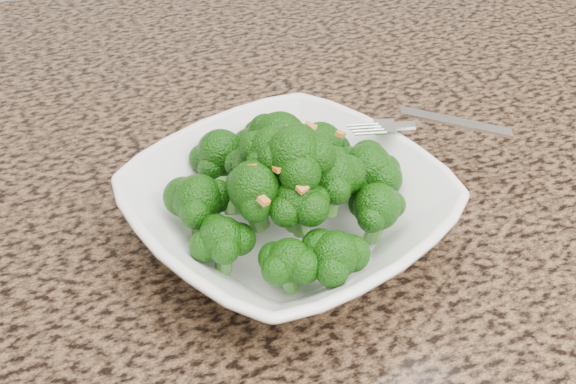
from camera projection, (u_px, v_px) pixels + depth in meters
name	position (u px, v px, depth m)	size (l,w,h in m)	color
granite_counter	(372.00, 179.00, 0.68)	(1.64, 1.04, 0.03)	brown
bowl	(288.00, 212.00, 0.57)	(0.24, 0.24, 0.06)	white
broccoli_pile	(288.00, 145.00, 0.53)	(0.21, 0.21, 0.07)	#134C08
garlic_topping	(288.00, 99.00, 0.51)	(0.13, 0.13, 0.01)	orange
fork	(407.00, 125.00, 0.61)	(0.17, 0.03, 0.01)	silver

